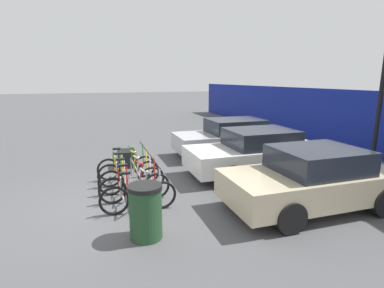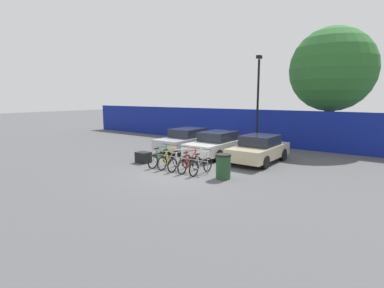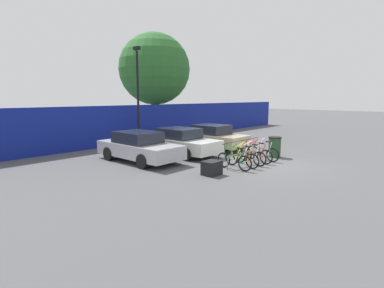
% 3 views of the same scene
% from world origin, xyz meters
% --- Properties ---
extents(ground_plane, '(120.00, 120.00, 0.00)m').
position_xyz_m(ground_plane, '(0.00, 0.00, 0.00)').
color(ground_plane, '#4C4C4F').
extents(bike_rack, '(2.93, 0.04, 0.57)m').
position_xyz_m(bike_rack, '(-0.54, 0.68, 0.47)').
color(bike_rack, gray).
rests_on(bike_rack, ground).
extents(bicycle_green, '(0.68, 1.71, 1.05)m').
position_xyz_m(bicycle_green, '(-1.73, 0.53, 0.38)').
color(bicycle_green, black).
rests_on(bicycle_green, ground).
extents(bicycle_yellow, '(0.68, 1.71, 1.05)m').
position_xyz_m(bicycle_yellow, '(-1.15, 0.53, 0.38)').
color(bicycle_yellow, black).
rests_on(bicycle_yellow, ground).
extents(bicycle_white, '(0.68, 1.71, 1.05)m').
position_xyz_m(bicycle_white, '(-0.54, 0.53, 0.38)').
color(bicycle_white, black).
rests_on(bicycle_white, ground).
extents(bicycle_red, '(0.68, 1.71, 1.05)m').
position_xyz_m(bicycle_red, '(0.03, 0.53, 0.38)').
color(bicycle_red, black).
rests_on(bicycle_red, ground).
extents(bicycle_silver, '(0.68, 1.71, 1.05)m').
position_xyz_m(bicycle_silver, '(0.65, 0.53, 0.38)').
color(bicycle_silver, black).
rests_on(bicycle_silver, ground).
extents(car_silver, '(1.91, 4.41, 1.40)m').
position_xyz_m(car_silver, '(-3.37, 4.74, 0.69)').
color(car_silver, '#B7B7BC').
rests_on(car_silver, ground).
extents(car_white, '(1.91, 4.29, 1.40)m').
position_xyz_m(car_white, '(-0.95, 4.41, 0.69)').
color(car_white, silver).
rests_on(car_white, ground).
extents(car_beige, '(1.91, 4.03, 1.40)m').
position_xyz_m(car_beige, '(1.65, 4.32, 0.69)').
color(car_beige, '#C1B28E').
rests_on(car_beige, ground).
extents(trash_bin, '(0.63, 0.63, 1.03)m').
position_xyz_m(trash_bin, '(1.80, 0.49, 0.52)').
color(trash_bin, '#234728').
rests_on(trash_bin, ground).
extents(cargo_crate, '(0.70, 0.56, 0.55)m').
position_xyz_m(cargo_crate, '(-3.05, 0.66, 0.28)').
color(cargo_crate, black).
rests_on(cargo_crate, ground).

